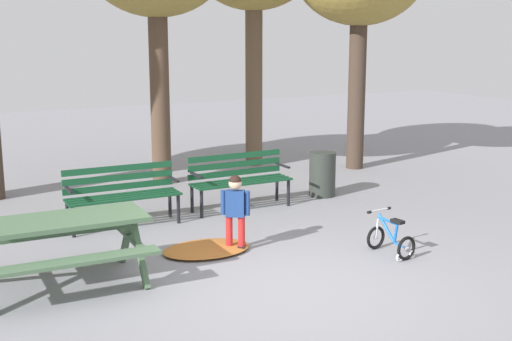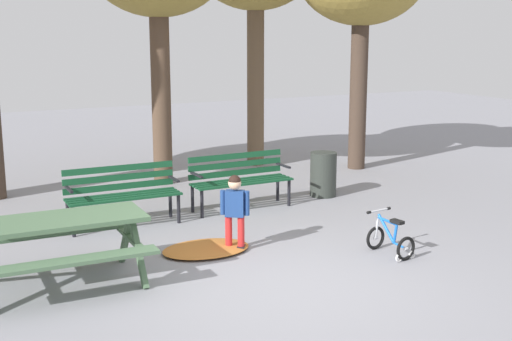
{
  "view_description": "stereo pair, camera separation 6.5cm",
  "coord_description": "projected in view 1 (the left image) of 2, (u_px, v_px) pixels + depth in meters",
  "views": [
    {
      "loc": [
        -3.54,
        -6.05,
        2.75
      ],
      "look_at": [
        0.71,
        2.01,
        0.85
      ],
      "focal_mm": 47.66,
      "sensor_mm": 36.0,
      "label": 1
    },
    {
      "loc": [
        -3.48,
        -6.08,
        2.75
      ],
      "look_at": [
        0.71,
        2.01,
        0.85
      ],
      "focal_mm": 47.66,
      "sensor_mm": 36.0,
      "label": 2
    }
  ],
  "objects": [
    {
      "name": "ground",
      "position": [
        284.0,
        286.0,
        7.41
      ],
      "size": [
        36.0,
        36.0,
        0.0
      ],
      "primitive_type": "plane",
      "color": "gray"
    },
    {
      "name": "picnic_table",
      "position": [
        61.0,
        234.0,
        7.29
      ],
      "size": [
        1.83,
        1.37,
        0.79
      ],
      "color": "#4C6B4C",
      "rests_on": "ground"
    },
    {
      "name": "park_bench_far_left",
      "position": [
        122.0,
        191.0,
        9.6
      ],
      "size": [
        1.61,
        0.48,
        0.85
      ],
      "color": "#144728",
      "rests_on": "ground"
    },
    {
      "name": "park_bench_left",
      "position": [
        239.0,
        176.0,
        10.55
      ],
      "size": [
        1.61,
        0.48,
        0.85
      ],
      "color": "#144728",
      "rests_on": "ground"
    },
    {
      "name": "child_standing",
      "position": [
        235.0,
        207.0,
        8.5
      ],
      "size": [
        0.32,
        0.27,
        0.97
      ],
      "color": "red",
      "rests_on": "ground"
    },
    {
      "name": "kids_bicycle",
      "position": [
        391.0,
        239.0,
        8.41
      ],
      "size": [
        0.42,
        0.59,
        0.54
      ],
      "color": "black",
      "rests_on": "ground"
    },
    {
      "name": "leaf_pile",
      "position": [
        206.0,
        249.0,
        8.56
      ],
      "size": [
        1.16,
        0.83,
        0.07
      ],
      "primitive_type": "ellipsoid",
      "rotation": [
        0.0,
        0.0,
        3.1
      ],
      "color": "#B26B2D",
      "rests_on": "ground"
    },
    {
      "name": "trash_bin",
      "position": [
        322.0,
        174.0,
        11.36
      ],
      "size": [
        0.44,
        0.44,
        0.74
      ],
      "primitive_type": "cylinder",
      "color": "#2D332D",
      "rests_on": "ground"
    }
  ]
}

